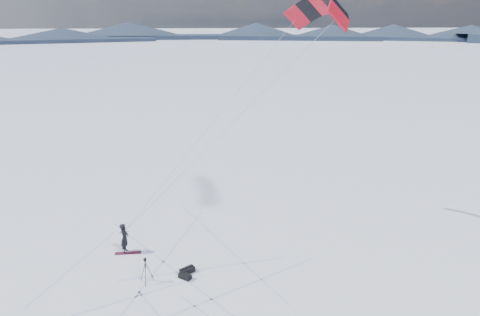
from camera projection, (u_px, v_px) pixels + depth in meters
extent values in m
plane|color=white|center=(149.00, 282.00, 21.62)|extent=(1800.00, 1800.00, 0.00)
cube|color=#1A2338|center=(422.00, 38.00, 293.93)|extent=(147.80, 124.57, 3.56)
cone|color=#1A2338|center=(423.00, 36.00, 293.36)|extent=(89.40, 89.40, 8.00)
cube|color=#1A2338|center=(288.00, 37.00, 321.23)|extent=(156.56, 89.15, 3.56)
cone|color=#1A2338|center=(288.00, 35.00, 320.65)|extent=(80.64, 80.64, 8.00)
cube|color=#1A2338|center=(162.00, 37.00, 319.14)|extent=(150.00, 45.00, 3.56)
cone|color=#1A2338|center=(162.00, 35.00, 318.57)|extent=(64.00, 64.00, 8.00)
cube|color=#1A2338|center=(23.00, 39.00, 287.87)|extent=(156.56, 89.15, 3.56)
cone|color=#1A2338|center=(22.00, 36.00, 287.30)|extent=(80.64, 80.64, 8.00)
cube|color=#AABBDD|center=(78.00, 310.00, 19.48)|extent=(3.52, 7.29, 0.01)
cube|color=#AABBDD|center=(119.00, 278.00, 21.91)|extent=(6.45, 7.79, 0.01)
cube|color=#AABBDD|center=(152.00, 252.00, 24.34)|extent=(11.66, 3.07, 0.01)
cube|color=#AABBDD|center=(185.00, 312.00, 19.32)|extent=(1.27, 5.91, 0.01)
cube|color=#AABBDD|center=(214.00, 280.00, 21.75)|extent=(6.52, 4.83, 0.01)
cube|color=#AABBDD|center=(238.00, 254.00, 24.18)|extent=(8.85, 4.87, 0.01)
cube|color=#AABBDD|center=(98.00, 306.00, 19.73)|extent=(5.61, 2.36, 0.01)
imported|color=black|center=(126.00, 252.00, 24.40)|extent=(0.52, 0.74, 1.92)
cube|color=maroon|center=(128.00, 253.00, 24.26)|extent=(1.59, 0.40, 0.04)
cylinder|color=black|center=(150.00, 271.00, 21.45)|extent=(0.41, 0.18, 1.26)
cylinder|color=black|center=(143.00, 271.00, 21.44)|extent=(0.35, 0.29, 1.26)
cylinder|color=black|center=(145.00, 275.00, 21.16)|extent=(0.10, 0.43, 1.26)
cylinder|color=black|center=(145.00, 265.00, 21.21)|extent=(0.04, 0.04, 0.39)
cube|color=black|center=(145.00, 261.00, 21.13)|extent=(0.10, 0.10, 0.06)
cube|color=black|center=(145.00, 260.00, 21.10)|extent=(0.17, 0.15, 0.11)
cylinder|color=black|center=(145.00, 259.00, 21.19)|extent=(0.08, 0.11, 0.08)
cube|color=black|center=(187.00, 271.00, 22.32)|extent=(0.91, 0.74, 0.31)
cylinder|color=black|center=(187.00, 268.00, 22.26)|extent=(0.73, 0.45, 0.08)
cube|color=black|center=(185.00, 276.00, 21.84)|extent=(0.76, 0.73, 0.26)
cylinder|color=black|center=(185.00, 274.00, 21.79)|extent=(0.56, 0.51, 0.08)
cube|color=red|center=(339.00, 16.00, 19.89)|extent=(1.58, 0.91, 1.59)
cube|color=black|center=(339.00, 8.00, 20.60)|extent=(1.43, 1.04, 1.44)
cube|color=red|center=(336.00, 3.00, 21.46)|extent=(1.27, 1.10, 1.27)
cube|color=black|center=(329.00, 2.00, 22.41)|extent=(1.20, 1.10, 1.09)
cube|color=red|center=(320.00, 4.00, 23.38)|extent=(1.37, 1.09, 1.27)
cube|color=black|center=(309.00, 10.00, 24.31)|extent=(1.52, 1.01, 1.44)
cube|color=red|center=(297.00, 17.00, 25.12)|extent=(1.65, 0.87, 1.59)
cylinder|color=gray|center=(221.00, 134.00, 21.92)|extent=(11.65, 2.28, 12.21)
cylinder|color=gray|center=(213.00, 122.00, 24.54)|extent=(11.37, 3.44, 12.21)
cylinder|color=black|center=(124.00, 232.00, 23.95)|extent=(0.55, 0.06, 0.03)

